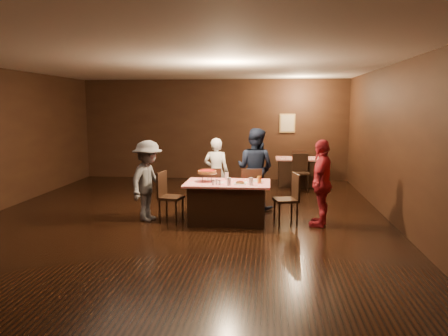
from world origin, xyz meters
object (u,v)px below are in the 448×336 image
Objects in this scene: glass_back at (227,176)px; chair_far_left at (212,190)px; back_table at (299,172)px; plate_empty at (257,181)px; pizza_stand at (207,172)px; diner_navy_hoodie at (255,169)px; chair_far_right at (250,190)px; diner_grey_knit at (148,181)px; chair_back_near at (301,172)px; glass_front_left at (229,181)px; glass_front_right at (251,181)px; chair_back_far at (298,166)px; chair_end_right at (286,199)px; chair_end_left at (171,196)px; glass_amber at (259,180)px; diner_white_jacket at (216,172)px; main_table at (228,202)px; diner_red_shirt at (322,183)px.

chair_far_left is at bearing 127.87° from glass_back.
back_table is 5.20× the size of plate_empty.
pizza_stand reaches higher than chair_far_left.
back_table is at bearing -87.36° from diner_navy_hoodie.
chair_far_right reaches higher than glass_back.
pizza_stand is (1.14, 0.08, 0.17)m from diner_grey_knit.
glass_front_left is at bearing -116.58° from chair_back_near.
chair_far_right is 1.00× the size of chair_back_near.
chair_back_near is at bearing 72.34° from glass_front_right.
back_table is 0.61m from chair_back_far.
glass_front_left is (-1.57, -5.01, 0.37)m from chair_back_far.
chair_back_near is (0.52, 3.41, 0.00)m from chair_end_right.
glass_back is at bearing -113.61° from back_table.
diner_navy_hoodie is (-1.14, -2.23, 0.39)m from chair_back_near.
diner_grey_knit is (-1.14, -0.78, 0.30)m from chair_far_left.
chair_end_left and chair_end_right have the same top height.
glass_front_left is at bearing 63.20° from chair_far_right.
back_table is 4.31m from glass_amber.
glass_amber is (-0.50, -0.05, 0.37)m from chair_end_right.
chair_far_left is 0.63m from diner_white_jacket.
glass_back is at bearing 132.27° from glass_front_right.
glass_front_left is (1.15, -0.30, 0.37)m from chair_end_left.
back_table is 9.29× the size of glass_front_right.
main_table is 0.69m from plate_empty.
chair_back_near is at bearing 73.64° from glass_amber.
diner_grey_knit reaches higher than chair_end_right.
chair_far_left is (-0.40, 0.75, 0.09)m from main_table.
glass_front_left is at bearing -94.38° from chair_end_left.
main_table is 3.78m from chair_back_near.
chair_far_right reaches higher than back_table.
glass_front_right is (1.55, -0.25, 0.37)m from chair_end_left.
chair_back_near is 6.79× the size of glass_back.
chair_far_right is 6.79× the size of glass_back.
chair_far_right is at bearing 92.86° from glass_front_right.
back_table is 4.57m from pizza_stand.
back_table is at bearing 75.03° from glass_front_right.
chair_back_near and chair_back_far have the same top height.
diner_red_shirt is (2.12, -1.40, 0.04)m from diner_white_jacket.
diner_red_shirt is at bearing -88.31° from back_table.
pizza_stand reaches higher than plate_empty.
chair_back_near is 4.68m from diner_grey_knit.
diner_navy_hoodie is 12.43× the size of glass_back.
diner_white_jacket reaches higher than glass_back.
diner_white_jacket is 1.68m from glass_amber.
glass_front_left is (0.45, -1.05, 0.37)m from chair_far_left.
diner_navy_hoodie is at bearing 73.90° from glass_front_left.
diner_white_jacket reaches higher than main_table.
diner_red_shirt reaches higher than glass_front_right.
diner_red_shirt is at bearing 88.85° from chair_back_far.
back_table is 4.93m from chair_end_left.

